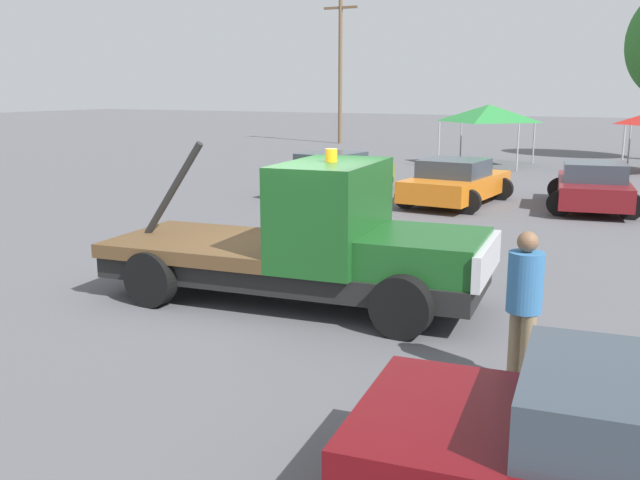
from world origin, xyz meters
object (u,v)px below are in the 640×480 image
object	(u,v)px
canopy_tent_green	(489,113)
utility_pole	(340,63)
person_near_truck	(524,297)
parked_car_orange	(456,182)
parked_car_olive	(334,174)
tow_truck	(314,244)
traffic_cone	(359,228)
parked_car_maroon	(593,186)

from	to	relation	value
canopy_tent_green	utility_pole	world-z (taller)	utility_pole
person_near_truck	parked_car_orange	distance (m)	13.13
canopy_tent_green	utility_pole	xyz separation A→B (m)	(-11.34, 8.61, 2.56)
parked_car_olive	parked_car_orange	distance (m)	4.14
tow_truck	canopy_tent_green	bearing A→B (deg)	91.40
tow_truck	parked_car_orange	world-z (taller)	tow_truck
tow_truck	traffic_cone	xyz separation A→B (m)	(-1.42, 4.88, -0.70)
parked_car_maroon	utility_pole	bearing A→B (deg)	32.64
tow_truck	person_near_truck	bearing A→B (deg)	-31.41
traffic_cone	utility_pole	bearing A→B (deg)	116.46
parked_car_maroon	traffic_cone	distance (m)	7.92
parked_car_orange	traffic_cone	bearing A→B (deg)	178.86
traffic_cone	utility_pole	xyz separation A→B (m)	(-12.73, 25.58, 4.58)
tow_truck	traffic_cone	distance (m)	5.13
parked_car_maroon	canopy_tent_green	xyz separation A→B (m)	(-5.61, 10.28, 1.63)
canopy_tent_green	utility_pole	size ratio (longest dim) A/B	0.38
parked_car_olive	parked_car_maroon	world-z (taller)	same
parked_car_olive	utility_pole	size ratio (longest dim) A/B	0.54
parked_car_orange	tow_truck	bearing A→B (deg)	-171.14
person_near_truck	traffic_cone	size ratio (longest dim) A/B	3.27
parked_car_olive	utility_pole	world-z (taller)	utility_pole
canopy_tent_green	parked_car_maroon	bearing A→B (deg)	-61.36
person_near_truck	parked_car_orange	world-z (taller)	person_near_truck
utility_pole	tow_truck	bearing A→B (deg)	-65.09
canopy_tent_green	parked_car_orange	bearing A→B (deg)	-80.26
parked_car_orange	traffic_cone	size ratio (longest dim) A/B	8.13
parked_car_maroon	traffic_cone	bearing A→B (deg)	138.53
parked_car_olive	traffic_cone	xyz separation A→B (m)	(3.60, -6.10, -0.39)
parked_car_maroon	canopy_tent_green	world-z (taller)	canopy_tent_green
parked_car_olive	parked_car_orange	bearing A→B (deg)	-87.14
tow_truck	traffic_cone	size ratio (longest dim) A/B	11.44
tow_truck	person_near_truck	xyz separation A→B (m)	(3.57, -1.70, 0.08)
person_near_truck	canopy_tent_green	xyz separation A→B (m)	(-6.38, 23.55, 1.23)
parked_car_maroon	utility_pole	xyz separation A→B (m)	(-16.95, 18.89, 4.19)
parked_car_olive	traffic_cone	distance (m)	7.10
parked_car_orange	person_near_truck	bearing A→B (deg)	-156.07
parked_car_maroon	traffic_cone	world-z (taller)	parked_car_maroon
parked_car_orange	parked_car_maroon	bearing A→B (deg)	-71.83
parked_car_olive	traffic_cone	world-z (taller)	parked_car_olive
parked_car_orange	traffic_cone	xyz separation A→B (m)	(-0.53, -5.77, -0.39)
canopy_tent_green	person_near_truck	bearing A→B (deg)	-74.83
parked_car_maroon	utility_pole	distance (m)	25.72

